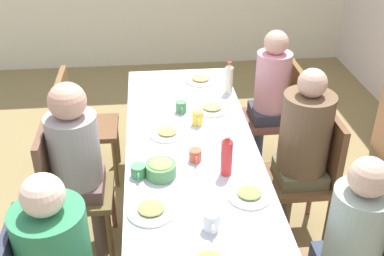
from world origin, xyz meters
The scene contains 23 objects.
ground_plane centered at (0.00, 0.00, 0.00)m, with size 7.47×7.47×0.00m, color olive.
dining_table centered at (0.00, 0.00, 0.66)m, with size 2.44×0.81×0.73m.
person_1 centered at (0.81, 0.69, 0.69)m, with size 0.30×0.30×1.16m.
chair_2 centered at (-0.81, -0.78, 0.51)m, with size 0.40×0.40×0.90m.
chair_3 centered at (0.00, -0.78, 0.51)m, with size 0.40×0.40×0.90m.
person_3 centered at (0.00, -0.69, 0.73)m, with size 0.30×0.30×1.21m.
chair_4 centered at (-0.81, 0.78, 0.51)m, with size 0.40×0.40×0.90m.
person_4 centered at (-0.81, 0.69, 0.70)m, with size 0.30×0.30×1.19m.
chair_5 centered at (0.00, 0.78, 0.51)m, with size 0.40×0.40×0.90m.
person_5 centered at (0.00, 0.69, 0.74)m, with size 0.32×0.32×1.23m.
plate_0 centered at (-0.18, -0.14, 0.74)m, with size 0.23×0.23×0.04m.
plate_2 centered at (-0.98, 0.17, 0.74)m, with size 0.25×0.25×0.04m.
plate_3 centered at (0.49, 0.25, 0.74)m, with size 0.23×0.23×0.04m.
plate_4 centered at (0.56, -0.26, 0.74)m, with size 0.25×0.25×0.04m.
plate_5 centered at (-0.49, 0.19, 0.74)m, with size 0.24×0.24×0.04m.
bowl_0 centered at (0.26, -0.20, 0.78)m, with size 0.17×0.17×0.10m.
cup_0 centered at (-0.48, -0.03, 0.77)m, with size 0.11×0.08×0.08m.
cup_1 centered at (0.25, -0.33, 0.77)m, with size 0.12×0.08×0.07m.
cup_2 centered at (-0.30, 0.07, 0.78)m, with size 0.11×0.07×0.10m.
cup_3 centered at (0.71, 0.02, 0.78)m, with size 0.12×0.08×0.10m.
cup_4 centered at (0.13, 0.01, 0.77)m, with size 0.11×0.07×0.07m.
bottle_0 centered at (0.27, 0.17, 0.85)m, with size 0.06×0.06×0.25m.
bottle_1 centered at (-0.75, 0.35, 0.85)m, with size 0.06×0.06×0.25m.
Camera 1 is at (2.40, -0.24, 2.30)m, focal length 44.00 mm.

